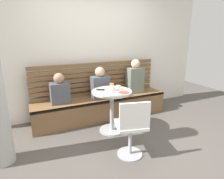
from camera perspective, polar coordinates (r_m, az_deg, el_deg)
The scene contains 15 objects.
ground at distance 3.06m, azimuth 5.86°, elevation -16.79°, with size 8.00×8.00×0.00m, color #514C47.
back_wall at distance 4.06m, azimuth -5.70°, elevation 13.13°, with size 5.20×0.10×2.90m, color white.
booth_bench at distance 3.92m, azimuth -3.03°, elevation -5.38°, with size 2.70×0.52×0.44m.
booth_backrest at distance 3.97m, azimuth -4.46°, elevation 3.29°, with size 2.65×0.04×0.67m.
cafe_table at distance 3.30m, azimuth -0.05°, elevation -4.10°, with size 0.68×0.68×0.74m.
white_chair at distance 2.63m, azimuth 5.95°, elevation -11.03°, with size 0.48×0.48×0.85m.
person_adult at distance 4.13m, azimuth 6.87°, elevation 3.46°, with size 0.34×0.22×0.72m.
person_child_left at distance 3.59m, azimuth -15.27°, elevation -0.20°, with size 0.34×0.22×0.56m.
person_child_middle at distance 3.73m, azimuth -3.57°, elevation 1.41°, with size 0.34×0.22×0.62m.
cup_glass_short at distance 3.22m, azimuth 0.09°, elevation 0.27°, with size 0.08×0.08×0.08m, color silver.
cup_tumbler_orange at distance 3.32m, azimuth -0.01°, elevation 0.97°, with size 0.07×0.07×0.10m, color orange.
cup_ceramic_white at distance 3.30m, azimuth 1.85°, elevation 0.59°, with size 0.08×0.08×0.07m, color white.
cup_espresso_small at distance 3.12m, azimuth -0.11°, elevation -0.50°, with size 0.06×0.06×0.06m, color silver.
plate_small at distance 3.14m, azimuth 3.46°, elevation -0.84°, with size 0.17×0.17×0.01m, color #DB4C42.
phone_on_table at distance 3.29m, azimuth -3.47°, elevation -0.05°, with size 0.07×0.14×0.01m, color black.
Camera 1 is at (-1.35, -2.19, 1.67)m, focal length 30.74 mm.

